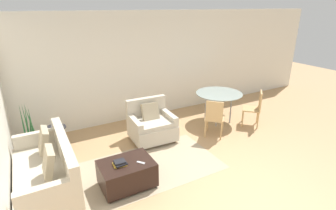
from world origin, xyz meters
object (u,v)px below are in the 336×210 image
(book_stack, at_px, (120,163))
(dining_table, at_px, (219,96))
(couch, at_px, (48,175))
(dining_chair_near_right, at_px, (255,106))
(dining_chair_near_left, at_px, (214,116))
(ottoman, at_px, (127,173))
(picture_frame, at_px, (54,124))
(tv_remote_primary, at_px, (141,163))
(armchair, at_px, (152,125))
(side_table, at_px, (56,135))
(potted_plant, at_px, (32,143))

(book_stack, bearing_deg, dining_table, 23.43)
(couch, height_order, dining_chair_near_right, couch)
(dining_chair_near_left, bearing_deg, ottoman, -163.58)
(book_stack, distance_m, dining_chair_near_left, 2.58)
(picture_frame, xyz_separation_m, dining_chair_near_left, (3.24, -1.03, -0.12))
(book_stack, height_order, tv_remote_primary, book_stack)
(couch, xyz_separation_m, dining_chair_near_right, (4.81, 0.23, 0.19))
(armchair, relative_size, side_table, 1.75)
(ottoman, height_order, dining_chair_near_left, dining_chair_near_left)
(couch, bearing_deg, dining_chair_near_left, 3.73)
(side_table, relative_size, picture_frame, 2.99)
(picture_frame, bearing_deg, dining_table, -5.85)
(book_stack, distance_m, dining_table, 3.41)
(couch, bearing_deg, armchair, 20.13)
(dining_chair_near_left, bearing_deg, couch, -176.27)
(ottoman, xyz_separation_m, potted_plant, (-1.31, 1.83, 0.03))
(book_stack, xyz_separation_m, dining_table, (3.12, 1.35, 0.21))
(couch, height_order, book_stack, couch)
(potted_plant, bearing_deg, dining_table, -6.50)
(side_table, relative_size, dining_chair_near_left, 0.61)
(tv_remote_primary, xyz_separation_m, dining_table, (2.80, 1.46, 0.24))
(dining_chair_near_left, bearing_deg, book_stack, -163.96)
(couch, relative_size, picture_frame, 9.96)
(armchair, height_order, side_table, armchair)
(book_stack, xyz_separation_m, potted_plant, (-1.20, 1.84, -0.21))
(book_stack, distance_m, tv_remote_primary, 0.34)
(ottoman, distance_m, tv_remote_primary, 0.32)
(couch, bearing_deg, ottoman, -22.07)
(book_stack, height_order, side_table, side_table)
(picture_frame, bearing_deg, dining_chair_near_right, -12.92)
(tv_remote_primary, xyz_separation_m, dining_chair_near_left, (2.17, 0.82, 0.06))
(couch, relative_size, dining_chair_near_right, 2.04)
(couch, xyz_separation_m, picture_frame, (0.29, 1.26, 0.32))
(ottoman, height_order, potted_plant, potted_plant)
(side_table, bearing_deg, couch, -103.12)
(armchair, bearing_deg, side_table, 167.08)
(tv_remote_primary, relative_size, dining_table, 0.12)
(armchair, height_order, picture_frame, armchair)
(armchair, xyz_separation_m, dining_table, (1.93, 0.05, 0.35))
(tv_remote_primary, distance_m, dining_chair_near_right, 3.54)
(armchair, relative_size, dining_table, 0.83)
(ottoman, xyz_separation_m, side_table, (-0.86, 1.73, 0.14))
(couch, relative_size, potted_plant, 1.61)
(book_stack, relative_size, dining_table, 0.20)
(tv_remote_primary, relative_size, side_table, 0.25)
(dining_table, bearing_deg, book_stack, -156.57)
(couch, distance_m, potted_plant, 1.37)
(armchair, relative_size, dining_chair_near_left, 1.07)
(book_stack, distance_m, dining_chair_near_right, 3.82)
(armchair, xyz_separation_m, tv_remote_primary, (-0.87, -1.41, 0.11))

